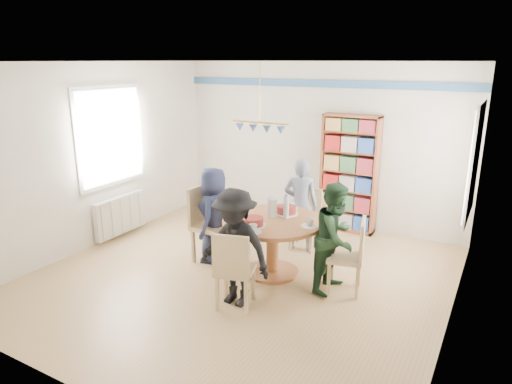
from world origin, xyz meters
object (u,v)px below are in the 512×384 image
Objects in this scene: dining_table at (273,234)px; person_right at (336,237)px; chair_left at (206,220)px; bookshelf at (349,175)px; chair_far at (306,216)px; chair_near at (233,267)px; radiator at (120,215)px; person_near at (235,248)px; person_left at (214,215)px; chair_right at (352,253)px; person_far at (301,205)px.

person_right is at bearing -0.89° from dining_table.
bookshelf is at bearing 57.11° from chair_left.
chair_far is 2.05m from chair_near.
bookshelf is (3.05, 2.04, 0.59)m from radiator.
chair_left is 1.43m from chair_near.
bookshelf is at bearing 86.39° from person_near.
person_left is at bearing 133.20° from chair_near.
radiator is at bearing 164.91° from person_near.
radiator is at bearing -179.62° from chair_right.
dining_table is 1.23× the size of chair_left.
person_right reaches higher than dining_table.
chair_far is 0.66× the size of person_right.
person_near is (-0.02, -0.89, 0.13)m from dining_table.
dining_table is 1.46× the size of chair_far.
person_far is (-0.86, 0.92, 0.01)m from person_right.
person_right is (3.57, -0.01, 0.33)m from radiator.
person_right is 1.24m from person_near.
chair_right is at bearing -73.61° from person_right.
person_far reaches higher than person_near.
chair_left is (1.70, -0.04, 0.23)m from radiator.
person_near is at bearing -91.30° from chair_far.
dining_table is 1.40× the size of chair_near.
person_far reaches higher than person_right.
person_left is at bearing -178.52° from chair_right.
chair_near is at bearing -134.73° from chair_right.
chair_left is 1.32m from person_near.
chair_far is 0.25m from person_far.
chair_right is 1.00× the size of chair_near.
bookshelf is (0.34, 1.14, 0.24)m from person_far.
person_left is (0.13, 0.01, 0.09)m from chair_left.
chair_right is at bearing -44.77° from chair_far.
chair_right is (2.07, 0.06, -0.07)m from chair_left.
person_near is (-1.07, -0.91, 0.18)m from chair_right.
person_right is (1.87, 0.03, 0.10)m from chair_left.
person_near is at bearing -91.06° from dining_table.
person_near is at bearing -96.72° from bookshelf.
person_far is at bearing 140.45° from chair_right.
dining_table is at bearing -99.15° from bookshelf.
chair_right reaches higher than chair_far.
person_far is (-1.07, 0.88, 0.18)m from chair_right.
chair_far is at bearing 20.82° from radiator.
person_far is (-0.04, -0.14, 0.20)m from chair_far.
person_far reaches higher than chair_near.
person_right is at bearing 48.29° from person_near.
bookshelf is at bearing 33.80° from radiator.
chair_near is 3.09m from bookshelf.
chair_near is 0.49× the size of bookshelf.
chair_near is (1.05, -0.97, -0.07)m from chair_left.
person_right is 2.14m from bookshelf.
bookshelf is (0.33, 2.04, 0.38)m from dining_table.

